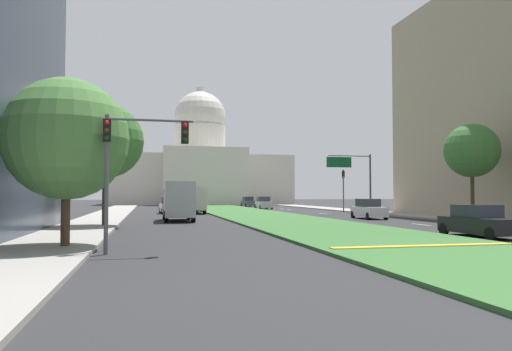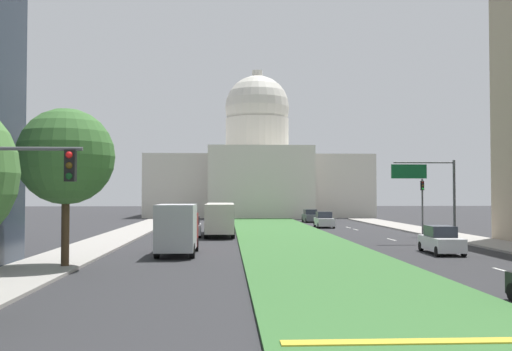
{
  "view_description": "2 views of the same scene",
  "coord_description": "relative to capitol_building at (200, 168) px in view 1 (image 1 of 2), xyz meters",
  "views": [
    {
      "loc": [
        -10.77,
        -5.4,
        2.25
      ],
      "look_at": [
        1.01,
        47.13,
        4.3
      ],
      "focal_mm": 33.53,
      "sensor_mm": 36.0,
      "label": 1
    },
    {
      "loc": [
        -5.28,
        -2.5,
        3.85
      ],
      "look_at": [
        -2.58,
        51.3,
        5.56
      ],
      "focal_mm": 40.72,
      "sensor_mm": 36.0,
      "label": 2
    }
  ],
  "objects": [
    {
      "name": "sedan_lead_stopped",
      "position": [
        5.91,
        -81.48,
        -6.99
      ],
      "size": [
        2.05,
        4.47,
        1.68
      ],
      "color": "black",
      "rests_on": "ground_plane"
    },
    {
      "name": "grass_median",
      "position": [
        0.0,
        -53.39,
        -7.71
      ],
      "size": [
        8.78,
        88.72,
        0.14
      ],
      "primitive_type": "cube",
      "color": "#386B33",
      "rests_on": "ground_plane"
    },
    {
      "name": "traffic_light_near_left",
      "position": [
        -11.47,
        -84.66,
        -3.98
      ],
      "size": [
        3.34,
        0.35,
        5.2
      ],
      "color": "#515456",
      "rests_on": "ground_plane"
    },
    {
      "name": "street_tree_left_near",
      "position": [
        -14.06,
        -82.59,
        -3.31
      ],
      "size": [
        4.97,
        4.97,
        6.96
      ],
      "color": "#4C3823",
      "rests_on": "ground_plane"
    },
    {
      "name": "sidewalk_left",
      "position": [
        -14.82,
        -58.32,
        -7.7
      ],
      "size": [
        4.0,
        88.72,
        0.15
      ],
      "primitive_type": "cube",
      "color": "#9E9991",
      "rests_on": "ground_plane"
    },
    {
      "name": "sedan_very_far",
      "position": [
        6.06,
        -21.8,
        -6.97
      ],
      "size": [
        1.9,
        4.3,
        1.74
      ],
      "color": "#4C5156",
      "rests_on": "ground_plane"
    },
    {
      "name": "lane_dashes_right",
      "position": [
        8.6,
        -46.29,
        -7.77
      ],
      "size": [
        0.16,
        75.39,
        0.01
      ],
      "color": "silver",
      "rests_on": "ground_plane"
    },
    {
      "name": "capitol_building",
      "position": [
        0.0,
        0.0,
        0.0
      ],
      "size": [
        37.25,
        22.93,
        25.5
      ],
      "color": "beige",
      "rests_on": "ground_plane"
    },
    {
      "name": "sidewalk_right",
      "position": [
        14.82,
        -58.32,
        -7.7
      ],
      "size": [
        4.0,
        88.72,
        0.15
      ],
      "primitive_type": "cube",
      "color": "#9E9991",
      "rests_on": "ground_plane"
    },
    {
      "name": "traffic_light_far_right",
      "position": [
        12.32,
        -48.82,
        -4.46
      ],
      "size": [
        0.28,
        0.35,
        5.2
      ],
      "color": "#515456",
      "rests_on": "ground_plane"
    },
    {
      "name": "street_tree_left_mid",
      "position": [
        -13.62,
        -69.79,
        -2.0
      ],
      "size": [
        5.0,
        5.0,
        8.29
      ],
      "color": "#4C3823",
      "rests_on": "ground_plane"
    },
    {
      "name": "median_curb_nose",
      "position": [
        0.0,
        -85.86,
        -7.62
      ],
      "size": [
        7.9,
        0.5,
        0.04
      ],
      "primitive_type": "cube",
      "color": "gold",
      "rests_on": "grass_median"
    },
    {
      "name": "overhead_guide_sign",
      "position": [
        10.68,
        -55.68,
        -3.15
      ],
      "size": [
        5.11,
        0.2,
        6.5
      ],
      "color": "#515456",
      "rests_on": "ground_plane"
    },
    {
      "name": "ground_plane",
      "position": [
        0.0,
        -48.46,
        -7.78
      ],
      "size": [
        260.0,
        260.0,
        0.0
      ],
      "primitive_type": "plane",
      "color": "#2B2B2D"
    },
    {
      "name": "sedan_far_horizon",
      "position": [
        5.81,
        -34.36,
        -6.93
      ],
      "size": [
        2.02,
        4.54,
        1.82
      ],
      "color": "#BCBCC1",
      "rests_on": "ground_plane"
    },
    {
      "name": "sedan_distant",
      "position": [
        -8.56,
        -47.73,
        -6.92
      ],
      "size": [
        2.11,
        4.54,
        1.84
      ],
      "color": "silver",
      "rests_on": "ground_plane"
    },
    {
      "name": "sedan_midblock",
      "position": [
        8.51,
        -63.43,
        -6.94
      ],
      "size": [
        2.04,
        4.54,
        1.79
      ],
      "color": "silver",
      "rests_on": "ground_plane"
    },
    {
      "name": "city_bus",
      "position": [
        -5.91,
        -46.38,
        -6.01
      ],
      "size": [
        2.62,
        11.0,
        2.95
      ],
      "color": "beige",
      "rests_on": "ground_plane"
    },
    {
      "name": "box_truck_delivery",
      "position": [
        -8.4,
        -63.42,
        -6.1
      ],
      "size": [
        2.4,
        6.4,
        3.2
      ],
      "color": "maroon",
      "rests_on": "ground_plane"
    },
    {
      "name": "street_tree_right_mid",
      "position": [
        13.84,
        -70.53,
        -2.17
      ],
      "size": [
        4.2,
        4.2,
        7.72
      ],
      "color": "#4C3823",
      "rests_on": "ground_plane"
    }
  ]
}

